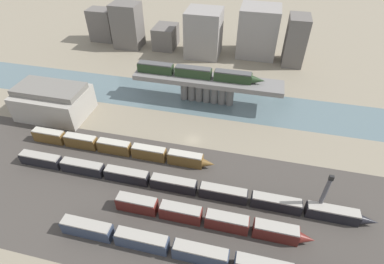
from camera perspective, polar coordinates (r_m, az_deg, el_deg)
The scene contains 16 objects.
ground_plane at distance 93.55m, azimuth 0.11°, elevation -1.52°, with size 400.00×400.00×0.00m, color gray.
railbed_yard at distance 77.67m, azimuth -4.05°, elevation -12.91°, with size 280.00×42.00×0.01m, color #423D38.
river_water at distance 111.06m, azimuth 2.78°, elevation 5.91°, with size 320.00×19.52×0.01m, color slate.
bridge at distance 107.26m, azimuth 2.90°, elevation 9.09°, with size 52.37×9.00×9.62m.
train_on_bridge at distance 105.77m, azimuth 1.17°, elevation 11.26°, with size 44.89×3.16×3.51m.
train_yard_mid at distance 72.20m, azimuth 3.15°, elevation -16.08°, with size 46.30×3.01×3.97m.
train_yard_far at distance 78.51m, azimuth -2.46°, elevation -10.08°, with size 94.19×2.76×3.47m.
train_yard_outer at distance 90.72m, azimuth -13.98°, elevation -2.89°, with size 56.63×2.66×3.97m.
warehouse_building at distance 112.16m, azimuth -24.91°, elevation 5.39°, with size 22.82×15.65×10.70m.
signal_tower at distance 77.05m, azimuth 23.82°, elevation -10.91°, with size 1.00×0.97×12.61m.
city_block_far_left at distance 164.91m, azimuth -16.71°, elevation 18.98°, with size 11.76×8.82×15.31m, color #605B56.
city_block_left at distance 153.23m, azimuth -12.19°, elevation 19.20°, with size 12.63×10.65×20.39m, color #605B56.
city_block_center at distance 151.85m, azimuth -5.04°, elevation 17.64°, with size 10.12×13.27×10.20m, color #605B56.
city_block_right at distance 141.49m, azimuth 2.24°, elevation 18.30°, with size 15.32×14.75×20.41m, color gray.
city_block_far_right at distance 144.70m, azimuth 12.47°, elevation 18.19°, with size 17.17×15.89×21.58m, color gray.
city_block_tall at distance 140.60m, azimuth 19.12°, elevation 16.13°, with size 8.41×12.32×20.58m, color #605B56.
Camera 1 is at (16.07, -68.64, 61.51)m, focal length 28.00 mm.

